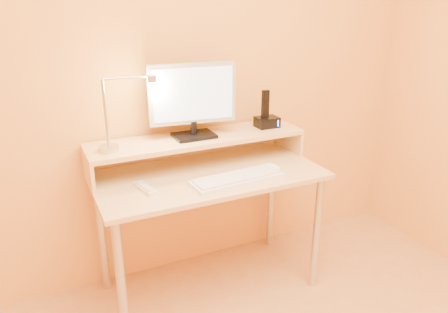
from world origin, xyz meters
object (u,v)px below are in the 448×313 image
keyboard (238,179)px  remote_control (145,188)px  lamp_base (109,148)px  phone_dock (267,122)px  monitor_panel (192,94)px  mouse (272,167)px

keyboard → remote_control: size_ratio=2.92×
lamp_base → keyboard: bearing=-26.1°
phone_dock → remote_control: 0.85m
lamp_base → remote_control: 0.27m
phone_dock → remote_control: bearing=-164.4°
monitor_panel → mouse: (0.35, -0.26, -0.38)m
keyboard → remote_control: keyboard is taller
lamp_base → phone_dock: phone_dock is taller
mouse → remote_control: mouse is taller
keyboard → mouse: mouse is taller
monitor_panel → phone_dock: size_ratio=3.62×
monitor_panel → phone_dock: 0.50m
monitor_panel → lamp_base: (-0.46, -0.04, -0.23)m
monitor_panel → phone_dock: bearing=5.9°
keyboard → lamp_base: bearing=149.8°
phone_dock → keyboard: phone_dock is taller
monitor_panel → lamp_base: 0.52m
lamp_base → remote_control: (0.12, -0.18, -0.16)m
lamp_base → keyboard: size_ratio=0.21×
mouse → remote_control: size_ratio=0.64×
monitor_panel → remote_control: (-0.34, -0.22, -0.39)m
phone_dock → remote_control: phone_dock is taller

